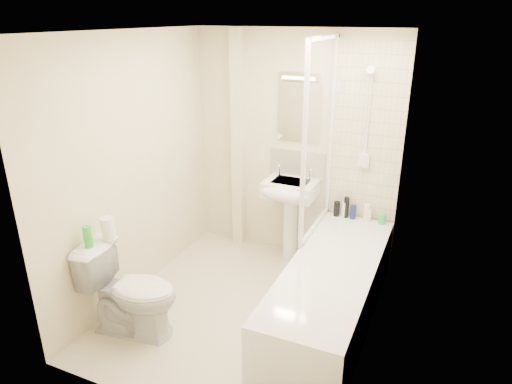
% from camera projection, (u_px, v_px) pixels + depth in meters
% --- Properties ---
extents(floor, '(2.50, 2.50, 0.00)m').
position_uv_depth(floor, '(244.00, 309.00, 4.17)').
color(floor, beige).
rests_on(floor, ground).
extents(wall_back, '(2.20, 0.02, 2.40)m').
position_uv_depth(wall_back, '(294.00, 148.00, 4.79)').
color(wall_back, beige).
rests_on(wall_back, ground).
extents(wall_left, '(0.02, 2.50, 2.40)m').
position_uv_depth(wall_left, '(134.00, 169.00, 4.14)').
color(wall_left, beige).
rests_on(wall_left, ground).
extents(wall_right, '(0.02, 2.50, 2.40)m').
position_uv_depth(wall_right, '(379.00, 208.00, 3.32)').
color(wall_right, beige).
rests_on(wall_right, ground).
extents(ceiling, '(2.20, 2.50, 0.02)m').
position_uv_depth(ceiling, '(241.00, 31.00, 3.29)').
color(ceiling, white).
rests_on(ceiling, wall_back).
extents(tile_back, '(0.70, 0.01, 1.75)m').
position_uv_depth(tile_back, '(367.00, 134.00, 4.42)').
color(tile_back, beige).
rests_on(tile_back, wall_back).
extents(tile_right, '(0.01, 2.10, 1.75)m').
position_uv_depth(tile_right, '(385.00, 171.00, 3.38)').
color(tile_right, beige).
rests_on(tile_right, wall_right).
extents(pipe_boxing, '(0.12, 0.12, 2.40)m').
position_uv_depth(pipe_boxing, '(238.00, 143.00, 4.98)').
color(pipe_boxing, beige).
rests_on(pipe_boxing, ground).
extents(splashback, '(0.60, 0.02, 0.30)m').
position_uv_depth(splashback, '(297.00, 164.00, 4.83)').
color(splashback, beige).
rests_on(splashback, wall_back).
extents(mirror, '(0.46, 0.01, 0.60)m').
position_uv_depth(mirror, '(299.00, 113.00, 4.63)').
color(mirror, white).
rests_on(mirror, wall_back).
extents(strip_light, '(0.42, 0.07, 0.07)m').
position_uv_depth(strip_light, '(300.00, 76.00, 4.47)').
color(strip_light, silver).
rests_on(strip_light, wall_back).
extents(bathtub, '(0.70, 2.10, 0.55)m').
position_uv_depth(bathtub, '(331.00, 291.00, 3.92)').
color(bathtub, white).
rests_on(bathtub, ground).
extents(shower_screen, '(0.04, 0.92, 1.80)m').
position_uv_depth(shower_screen, '(319.00, 139.00, 4.17)').
color(shower_screen, white).
rests_on(shower_screen, bathtub).
extents(shower_fixture, '(0.10, 0.16, 0.99)m').
position_uv_depth(shower_fixture, '(367.00, 123.00, 4.34)').
color(shower_fixture, white).
rests_on(shower_fixture, wall_back).
extents(pedestal_sink, '(0.53, 0.49, 1.03)m').
position_uv_depth(pedestal_sink, '(289.00, 198.00, 4.75)').
color(pedestal_sink, white).
rests_on(pedestal_sink, ground).
extents(bottle_black_a, '(0.06, 0.06, 0.16)m').
position_uv_depth(bottle_black_a, '(337.00, 209.00, 4.73)').
color(bottle_black_a, black).
rests_on(bottle_black_a, bathtub).
extents(bottle_white_a, '(0.06, 0.06, 0.16)m').
position_uv_depth(bottle_white_a, '(344.00, 210.00, 4.70)').
color(bottle_white_a, silver).
rests_on(bottle_white_a, bathtub).
extents(bottle_black_b, '(0.05, 0.05, 0.22)m').
position_uv_depth(bottle_black_b, '(346.00, 207.00, 4.68)').
color(bottle_black_b, black).
rests_on(bottle_black_b, bathtub).
extents(bottle_blue, '(0.06, 0.06, 0.14)m').
position_uv_depth(bottle_blue, '(353.00, 212.00, 4.67)').
color(bottle_blue, navy).
rests_on(bottle_blue, bathtub).
extents(bottle_cream, '(0.06, 0.06, 0.18)m').
position_uv_depth(bottle_cream, '(367.00, 213.00, 4.61)').
color(bottle_cream, '#F9E7C0').
rests_on(bottle_cream, bathtub).
extents(bottle_white_b, '(0.05, 0.05, 0.13)m').
position_uv_depth(bottle_white_b, '(369.00, 215.00, 4.61)').
color(bottle_white_b, white).
rests_on(bottle_white_b, bathtub).
extents(bottle_green, '(0.07, 0.07, 0.10)m').
position_uv_depth(bottle_green, '(382.00, 219.00, 4.56)').
color(bottle_green, green).
rests_on(bottle_green, bathtub).
extents(toilet, '(0.65, 0.90, 0.79)m').
position_uv_depth(toilet, '(131.00, 290.00, 3.75)').
color(toilet, white).
rests_on(toilet, ground).
extents(toilet_roll_lower, '(0.11, 0.11, 0.09)m').
position_uv_depth(toilet_roll_lower, '(109.00, 234.00, 3.73)').
color(toilet_roll_lower, white).
rests_on(toilet_roll_lower, toilet).
extents(toilet_roll_upper, '(0.11, 0.11, 0.10)m').
position_uv_depth(toilet_roll_upper, '(107.00, 224.00, 3.68)').
color(toilet_roll_upper, white).
rests_on(toilet_roll_upper, toilet_roll_lower).
extents(green_bottle, '(0.07, 0.07, 0.18)m').
position_uv_depth(green_bottle, '(88.00, 237.00, 3.59)').
color(green_bottle, green).
rests_on(green_bottle, toilet).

